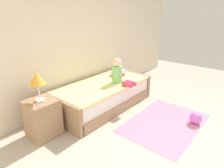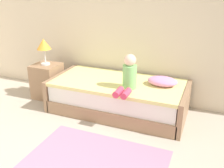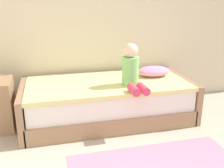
% 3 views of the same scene
% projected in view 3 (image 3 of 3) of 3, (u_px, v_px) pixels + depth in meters
% --- Properties ---
extents(wall_rear, '(7.20, 0.10, 2.90)m').
position_uv_depth(wall_rear, '(86.00, 1.00, 3.48)').
color(wall_rear, beige).
rests_on(wall_rear, ground).
extents(bed, '(2.11, 1.00, 0.50)m').
position_uv_depth(bed, '(107.00, 101.00, 3.34)').
color(bed, '#997556').
rests_on(bed, ground).
extents(child_figure, '(0.20, 0.51, 0.50)m').
position_uv_depth(child_figure, '(132.00, 69.00, 3.04)').
color(child_figure, '#7FC672').
rests_on(child_figure, bed).
extents(pillow, '(0.44, 0.30, 0.13)m').
position_uv_depth(pillow, '(154.00, 71.00, 3.48)').
color(pillow, '#EA8CC6').
rests_on(pillow, bed).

